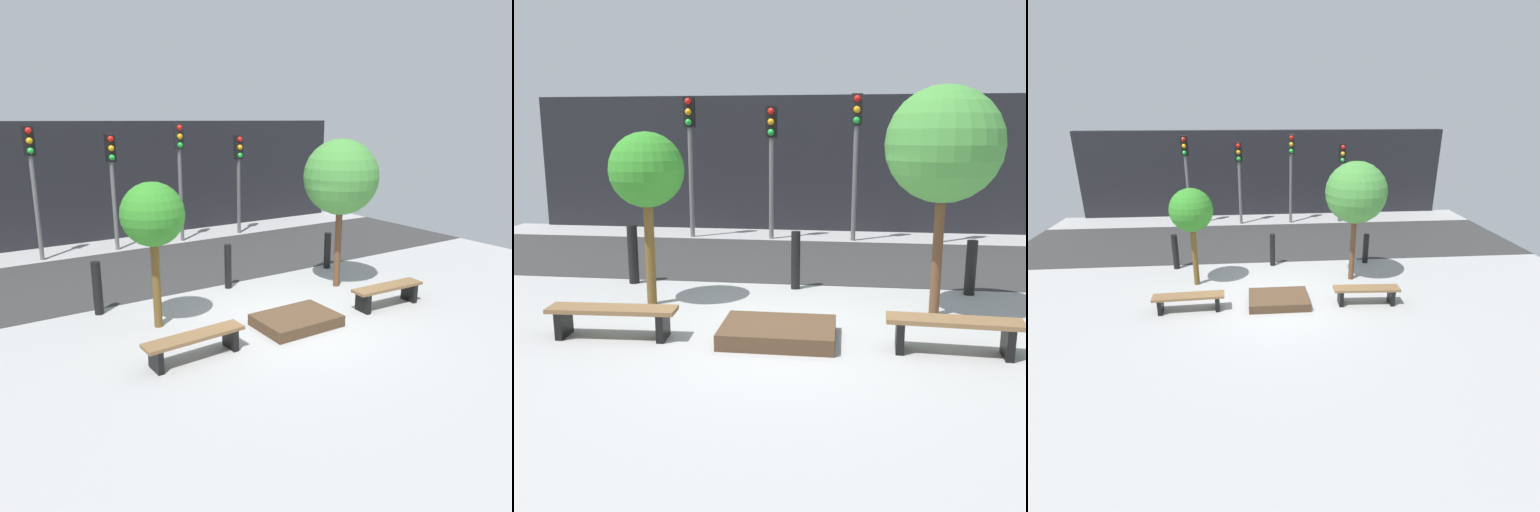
% 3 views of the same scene
% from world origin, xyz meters
% --- Properties ---
extents(ground_plane, '(18.00, 18.00, 0.00)m').
position_xyz_m(ground_plane, '(0.00, 0.00, 0.00)').
color(ground_plane, '#9F9F9F').
extents(road_strip, '(18.00, 4.35, 0.01)m').
position_xyz_m(road_strip, '(0.00, 4.94, 0.01)').
color(road_strip, '#313131').
rests_on(road_strip, ground).
extents(building_facade, '(16.20, 0.50, 3.76)m').
position_xyz_m(building_facade, '(0.00, 9.10, 1.88)').
color(building_facade, black).
rests_on(building_facade, ground).
extents(bench_left, '(1.76, 0.47, 0.43)m').
position_xyz_m(bench_left, '(-2.23, -0.32, 0.31)').
color(bench_left, black).
rests_on(bench_left, ground).
extents(bench_right, '(1.68, 0.47, 0.46)m').
position_xyz_m(bench_right, '(2.23, -0.32, 0.33)').
color(bench_right, black).
rests_on(bench_right, ground).
extents(planter_bed, '(1.52, 1.07, 0.22)m').
position_xyz_m(planter_bed, '(0.00, -0.12, 0.11)').
color(planter_bed, '#4C3624').
rests_on(planter_bed, ground).
extents(tree_behind_left_bench, '(1.17, 1.17, 2.75)m').
position_xyz_m(tree_behind_left_bench, '(-2.23, 1.27, 2.13)').
color(tree_behind_left_bench, brown).
rests_on(tree_behind_left_bench, ground).
extents(tree_behind_right_bench, '(1.69, 1.69, 3.40)m').
position_xyz_m(tree_behind_right_bench, '(2.23, 1.27, 2.55)').
color(tree_behind_right_bench, brown).
rests_on(tree_behind_right_bench, ground).
extents(bollard_far_left, '(0.19, 0.19, 1.09)m').
position_xyz_m(bollard_far_left, '(-3.00, 2.51, 0.55)').
color(bollard_far_left, black).
rests_on(bollard_far_left, ground).
extents(bollard_left, '(0.16, 0.16, 1.04)m').
position_xyz_m(bollard_left, '(0.00, 2.51, 0.52)').
color(bollard_left, black).
rests_on(bollard_left, ground).
extents(bollard_center, '(0.18, 0.18, 0.95)m').
position_xyz_m(bollard_center, '(3.00, 2.51, 0.47)').
color(bollard_center, black).
rests_on(bollard_center, ground).
extents(traffic_light_west, '(0.28, 0.27, 3.65)m').
position_xyz_m(traffic_light_west, '(-3.21, 7.40, 2.53)').
color(traffic_light_west, slate).
rests_on(traffic_light_west, ground).
extents(traffic_light_mid_west, '(0.28, 0.27, 3.40)m').
position_xyz_m(traffic_light_mid_west, '(-1.07, 7.40, 2.36)').
color(traffic_light_mid_west, slate).
rests_on(traffic_light_mid_west, ground).
extents(traffic_light_mid_east, '(0.28, 0.27, 3.69)m').
position_xyz_m(traffic_light_mid_east, '(1.07, 7.40, 2.55)').
color(traffic_light_mid_east, '#5F5F5F').
rests_on(traffic_light_mid_east, ground).
extents(traffic_light_east, '(0.28, 0.27, 3.30)m').
position_xyz_m(traffic_light_east, '(3.21, 7.40, 2.29)').
color(traffic_light_east, '#565656').
rests_on(traffic_light_east, ground).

